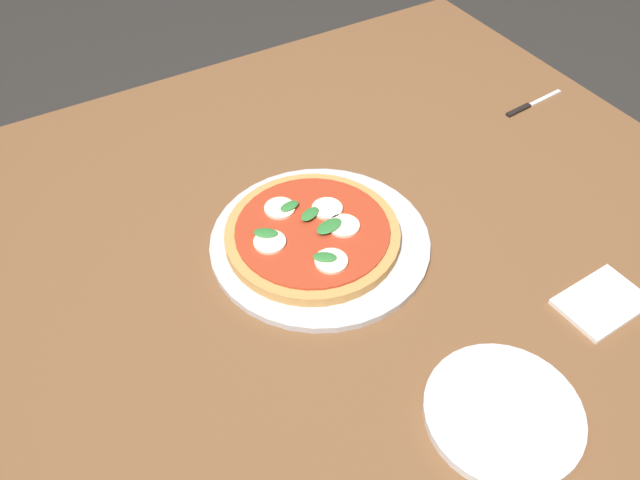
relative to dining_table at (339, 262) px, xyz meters
name	(u,v)px	position (x,y,z in m)	size (l,w,h in m)	color
ground_plane	(334,434)	(0.00, 0.00, -0.63)	(6.00, 6.00, 0.00)	#2D2B28
dining_table	(339,262)	(0.00, 0.00, 0.00)	(1.34, 1.17, 0.72)	brown
serving_tray	(320,242)	(0.05, 0.01, 0.09)	(0.36, 0.36, 0.01)	silver
pizza	(312,234)	(0.06, 0.01, 0.11)	(0.28, 0.28, 0.03)	tan
plate_white	(506,411)	(0.00, 0.40, 0.09)	(0.21, 0.21, 0.01)	white
napkin	(602,302)	(-0.25, 0.33, 0.09)	(0.13, 0.09, 0.01)	white
knife	(527,106)	(-0.52, -0.11, 0.09)	(0.16, 0.02, 0.01)	black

